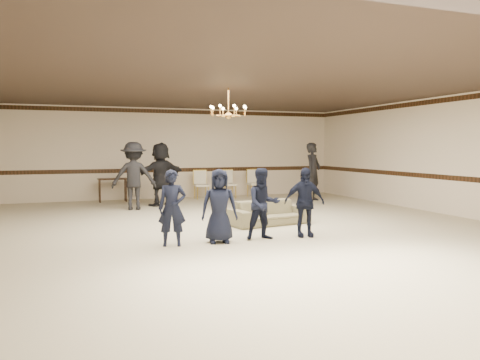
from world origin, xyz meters
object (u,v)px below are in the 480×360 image
object	(u,v)px
adult_left	(134,176)
chandelier	(228,102)
banquet_chair_right	(255,183)
boy_d	(304,202)
banquet_chair_mid	(229,184)
adult_right	(313,172)
boy_c	(263,204)
adult_mid	(161,174)
boy_a	(172,208)
settee	(269,213)
boy_b	(219,206)
banquet_chair_left	(202,185)
console_table	(113,190)

from	to	relation	value
adult_left	chandelier	bearing A→B (deg)	129.35
banquet_chair_right	boy_d	bearing A→B (deg)	-106.94
chandelier	adult_left	size ratio (longest dim) A/B	0.48
chandelier	banquet_chair_mid	size ratio (longest dim) A/B	0.95
chandelier	adult_right	world-z (taller)	chandelier
adult_right	banquet_chair_mid	bearing A→B (deg)	108.02
boy_c	adult_mid	size ratio (longest dim) A/B	0.71
boy_a	boy_c	size ratio (longest dim) A/B	1.00
chandelier	boy_d	bearing A→B (deg)	-66.44
banquet_chair_mid	settee	bearing A→B (deg)	-100.40
boy_d	banquet_chair_mid	distance (m)	7.43
boy_b	adult_right	size ratio (longest dim) A/B	0.71
boy_a	banquet_chair_right	world-z (taller)	boy_a
settee	banquet_chair_left	xyz separation A→B (m)	(-0.11, 5.78, 0.22)
boy_d	banquet_chair_mid	bearing A→B (deg)	96.03
banquet_chair_mid	boy_c	bearing A→B (deg)	-104.67
settee	banquet_chair_mid	distance (m)	5.85
banquet_chair_left	adult_left	bearing A→B (deg)	-136.98
settee	adult_mid	distance (m)	4.83
banquet_chair_mid	banquet_chair_right	world-z (taller)	same
boy_a	adult_mid	xyz separation A→B (m)	(0.85, 6.04, 0.28)
adult_right	banquet_chair_mid	size ratio (longest dim) A/B	1.98
chandelier	banquet_chair_right	world-z (taller)	chandelier
chandelier	boy_d	distance (m)	3.17
boy_d	adult_mid	world-z (taller)	adult_mid
adult_right	boy_c	bearing A→B (deg)	-162.65
settee	console_table	xyz separation A→B (m)	(-3.11, 5.98, 0.12)
adult_right	banquet_chair_mid	xyz separation A→B (m)	(-2.43, 1.75, -0.49)
boy_a	console_table	distance (m)	7.61
settee	adult_left	xyz separation A→B (m)	(-2.67, 3.73, 0.70)
settee	console_table	world-z (taller)	console_table
chandelier	adult_right	bearing A→B (deg)	40.22
boy_c	adult_right	size ratio (longest dim) A/B	0.71
boy_b	adult_right	world-z (taller)	adult_right
banquet_chair_mid	adult_left	bearing A→B (deg)	-151.75
banquet_chair_left	banquet_chair_mid	size ratio (longest dim) A/B	1.00
banquet_chair_left	banquet_chair_right	bearing A→B (deg)	4.43
boy_a	banquet_chair_left	size ratio (longest dim) A/B	1.41
boy_c	boy_d	size ratio (longest dim) A/B	1.00
banquet_chair_mid	console_table	size ratio (longest dim) A/B	1.06
boy_b	console_table	xyz separation A→B (m)	(-1.39, 7.58, -0.31)
boy_c	console_table	xyz separation A→B (m)	(-2.29, 7.58, -0.31)
adult_right	console_table	xyz separation A→B (m)	(-6.43, 1.95, -0.59)
boy_b	adult_mid	distance (m)	6.04
banquet_chair_right	settee	bearing A→B (deg)	-111.29
boy_a	adult_left	world-z (taller)	adult_left
console_table	chandelier	bearing A→B (deg)	-70.78
boy_c	settee	distance (m)	1.85
boy_d	banquet_chair_right	world-z (taller)	boy_d
adult_right	boy_d	bearing A→B (deg)	-156.25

